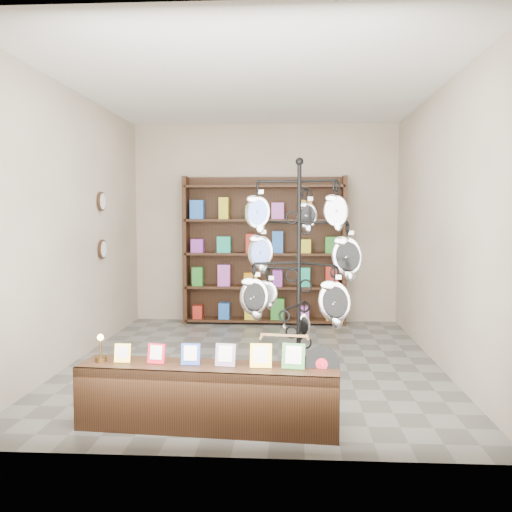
% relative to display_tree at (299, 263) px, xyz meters
% --- Properties ---
extents(ground, '(5.00, 5.00, 0.00)m').
position_rel_display_tree_xyz_m(ground, '(-0.47, 1.37, -1.22)').
color(ground, slate).
rests_on(ground, ground).
extents(room_envelope, '(5.00, 5.00, 5.00)m').
position_rel_display_tree_xyz_m(room_envelope, '(-0.47, 1.37, 0.63)').
color(room_envelope, beige).
rests_on(room_envelope, ground).
extents(display_tree, '(1.11, 1.07, 2.12)m').
position_rel_display_tree_xyz_m(display_tree, '(0.00, 0.00, 0.00)').
color(display_tree, black).
rests_on(display_tree, ground).
extents(front_shelf, '(2.02, 0.57, 0.70)m').
position_rel_display_tree_xyz_m(front_shelf, '(-0.69, -0.60, -0.98)').
color(front_shelf, black).
rests_on(front_shelf, ground).
extents(back_shelving, '(2.42, 0.36, 2.20)m').
position_rel_display_tree_xyz_m(back_shelving, '(-0.47, 3.67, -0.19)').
color(back_shelving, black).
rests_on(back_shelving, ground).
extents(wall_clocks, '(0.03, 0.24, 0.84)m').
position_rel_display_tree_xyz_m(wall_clocks, '(-2.44, 2.17, 0.28)').
color(wall_clocks, black).
rests_on(wall_clocks, ground).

